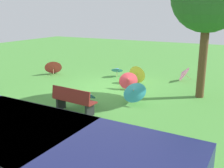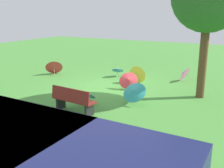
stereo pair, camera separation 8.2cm
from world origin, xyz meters
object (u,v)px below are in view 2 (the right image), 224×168
Objects in this scene: parasol_red_0 at (54,66)px; parasol_teal_0 at (134,91)px; park_bench at (73,100)px; parasol_blue_0 at (87,93)px; parasol_pink_1 at (184,73)px; parasol_yellow_0 at (138,74)px; parasol_red_1 at (128,80)px; parasol_blue_1 at (118,69)px; van_dark at (38,166)px.

parasol_red_0 reaches higher than parasol_teal_0.
park_bench is at bearing 136.39° from parasol_red_0.
parasol_pink_1 is (-2.24, -5.28, -0.05)m from parasol_blue_0.
parasol_yellow_0 is (-0.30, -4.82, -0.04)m from park_bench.
parasol_blue_0 is at bearing 84.37° from parasol_yellow_0.
parasol_red_1 is (-4.96, 0.82, -0.01)m from parasol_red_0.
park_bench reaches higher than parasol_blue_1.
parasol_red_0 is 1.51× the size of parasol_blue_1.
parasol_pink_1 is 3.40m from parasol_blue_1.
parasol_teal_0 is at bearing 110.65° from parasol_yellow_0.
park_bench is 6.31m from parasol_red_0.
van_dark is 10.30m from parasol_pink_1.
van_dark reaches higher than parasol_blue_1.
parasol_yellow_0 is at bearing -95.63° from parasol_blue_0.
parasol_red_1 reaches higher than parasol_blue_0.
parasol_red_1 is 1.07× the size of parasol_teal_0.
park_bench reaches higher than parasol_teal_0.
parasol_blue_1 is (3.54, -9.55, -0.52)m from van_dark.
parasol_blue_0 is (0.38, 3.88, 0.01)m from parasol_yellow_0.
parasol_blue_1 is at bearing -161.61° from parasol_red_0.
parasol_red_0 is at bearing -43.61° from park_bench.
parasol_red_0 reaches higher than parasol_pink_1.
parasol_red_1 is at bearing -96.32° from park_bench.
van_dark is 5.94m from parasol_teal_0.
parasol_red_1 is 1.16× the size of parasol_pink_1.
parasol_teal_0 is 4.49m from parasol_pink_1.
van_dark is at bearing 103.17° from parasol_yellow_0.
parasol_red_0 is 6.98m from parasol_pink_1.
parasol_red_1 is at bearing 93.92° from parasol_yellow_0.
parasol_red_1 reaches higher than parasol_blue_1.
parasol_red_1 reaches higher than parasol_pink_1.
parasol_teal_0 is at bearing 156.95° from parasol_red_0.
park_bench is 1.64× the size of parasol_red_1.
parasol_yellow_0 reaches higher than parasol_teal_0.
park_bench is 1.39× the size of parasol_red_0.
parasol_yellow_0 reaches higher than parasol_pink_1.
van_dark is 10.92m from parasol_red_0.
park_bench is at bearing 94.86° from parasol_blue_0.
parasol_pink_1 is at bearing -142.94° from parasol_yellow_0.
parasol_red_1 is at bearing 128.48° from parasol_blue_1.
parasol_blue_1 is (1.55, -1.95, -0.04)m from parasol_red_1.
parasol_red_1 is at bearing -75.31° from van_dark.
van_dark is 5.38× the size of parasol_pink_1.
parasol_teal_0 is 4.52m from parasol_blue_1.
van_dark reaches higher than park_bench.
parasol_red_1 is 1.28× the size of parasol_blue_1.
parasol_pink_1 is at bearing -109.11° from park_bench.
parasol_blue_0 is 5.73m from parasol_pink_1.
parasol_blue_1 is (-3.41, -1.13, -0.05)m from parasol_red_0.
van_dark is 5.96× the size of parasol_blue_1.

